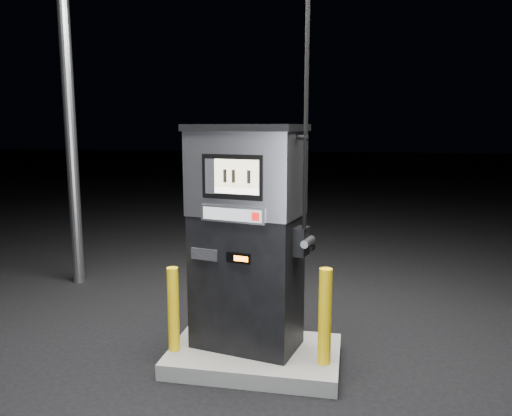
# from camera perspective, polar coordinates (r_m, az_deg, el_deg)

# --- Properties ---
(ground) EXTENTS (80.00, 80.00, 0.00)m
(ground) POSITION_cam_1_polar(r_m,az_deg,el_deg) (5.00, -0.17, -17.32)
(ground) COLOR black
(ground) RESTS_ON ground
(pump_island) EXTENTS (1.60, 1.00, 0.15)m
(pump_island) POSITION_cam_1_polar(r_m,az_deg,el_deg) (4.97, -0.17, -16.54)
(pump_island) COLOR #5F5F5B
(pump_island) RESTS_ON ground
(fuel_dispenser) EXTENTS (1.22, 0.83, 4.37)m
(fuel_dispenser) POSITION_cam_1_polar(r_m,az_deg,el_deg) (4.67, -1.06, -3.16)
(fuel_dispenser) COLOR black
(fuel_dispenser) RESTS_ON pump_island
(bollard_left) EXTENTS (0.13, 0.13, 0.80)m
(bollard_left) POSITION_cam_1_polar(r_m,az_deg,el_deg) (4.82, -9.42, -11.35)
(bollard_left) COLOR yellow
(bollard_left) RESTS_ON pump_island
(bollard_right) EXTENTS (0.12, 0.12, 0.87)m
(bollard_right) POSITION_cam_1_polar(r_m,az_deg,el_deg) (4.53, 7.88, -12.19)
(bollard_right) COLOR yellow
(bollard_right) RESTS_ON pump_island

